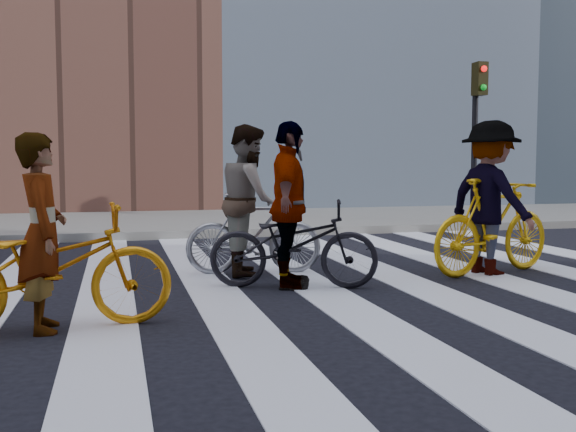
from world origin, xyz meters
name	(u,v)px	position (x,y,z in m)	size (l,w,h in m)	color
ground	(365,286)	(0.00, 0.00, 0.00)	(100.00, 100.00, 0.00)	black
sidewalk_far	(241,221)	(0.00, 7.50, 0.07)	(100.00, 5.00, 0.15)	gray
zebra_crosswalk	(365,285)	(0.00, 0.00, 0.01)	(8.25, 10.00, 0.01)	white
traffic_signal	(477,116)	(4.40, 5.32, 2.28)	(0.22, 0.42, 3.33)	black
bike_yellow_left	(50,268)	(-3.16, -1.20, 0.51)	(0.68, 1.95, 1.03)	orange
bike_silver_mid	(254,234)	(-1.02, 1.09, 0.49)	(0.46, 1.64, 0.99)	#9C9DA5
bike_yellow_right	(493,226)	(1.79, 0.37, 0.58)	(0.55, 1.94, 1.17)	#EEAE0D
bike_dark_rear	(293,244)	(-0.78, 0.10, 0.48)	(0.64, 1.82, 0.96)	black
rider_left	(42,233)	(-3.21, -1.20, 0.80)	(0.58, 0.38, 1.60)	slate
rider_mid	(250,200)	(-1.07, 1.09, 0.90)	(0.88, 0.69, 1.81)	slate
rider_right	(490,198)	(1.74, 0.37, 0.93)	(1.20, 0.69, 1.86)	slate
rider_rear	(289,205)	(-0.83, 0.10, 0.90)	(1.06, 0.44, 1.80)	slate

